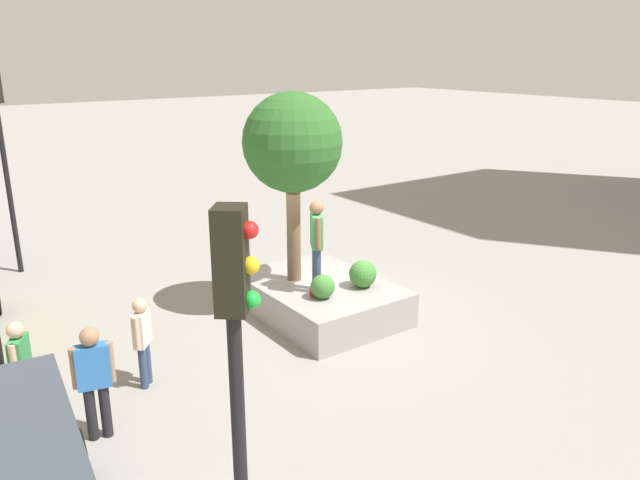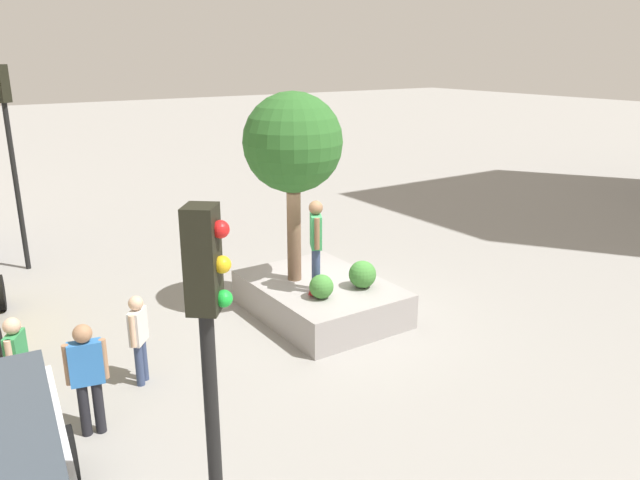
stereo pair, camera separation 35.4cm
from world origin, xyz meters
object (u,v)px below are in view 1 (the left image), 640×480
(plaza_tree, at_px, (293,145))
(bystander_watching, at_px, (142,336))
(skateboard, at_px, (317,288))
(skateboarder, at_px, (317,238))
(traffic_light_corner, at_px, (0,136))
(traffic_light_median, at_px, (237,361))
(passerby_with_bag, at_px, (94,375))
(planter_ledge, at_px, (320,298))
(pedestrian_crossing, at_px, (21,365))

(plaza_tree, distance_m, bystander_watching, 4.56)
(bystander_watching, bearing_deg, skateboard, -84.67)
(skateboarder, height_order, traffic_light_corner, traffic_light_corner)
(plaza_tree, bearing_deg, skateboard, -178.57)
(traffic_light_median, distance_m, passerby_with_bag, 4.26)
(traffic_light_corner, distance_m, passerby_with_bag, 8.34)
(skateboarder, relative_size, traffic_light_median, 0.43)
(planter_ledge, relative_size, traffic_light_median, 0.80)
(planter_ledge, relative_size, skateboarder, 1.88)
(skateboarder, relative_size, traffic_light_corner, 0.35)
(traffic_light_corner, bearing_deg, skateboard, -147.77)
(bystander_watching, xyz_separation_m, passerby_with_bag, (-0.99, 1.03, 0.09))
(skateboarder, distance_m, bystander_watching, 3.73)
(passerby_with_bag, bearing_deg, traffic_light_corner, -3.09)
(traffic_light_corner, relative_size, traffic_light_median, 1.20)
(skateboarder, relative_size, passerby_with_bag, 1.04)
(planter_ledge, height_order, pedestrian_crossing, pedestrian_crossing)
(plaza_tree, xyz_separation_m, skateboarder, (-0.77, -0.02, -1.69))
(plaza_tree, relative_size, traffic_light_corner, 0.77)
(traffic_light_corner, xyz_separation_m, pedestrian_crossing, (-6.98, 1.17, -2.40))
(planter_ledge, xyz_separation_m, plaza_tree, (0.44, 0.33, 3.11))
(plaza_tree, xyz_separation_m, passerby_with_bag, (-2.10, 4.61, -2.49))
(skateboard, xyz_separation_m, traffic_light_corner, (6.67, 4.20, 2.57))
(plaza_tree, distance_m, passerby_with_bag, 5.65)
(skateboarder, height_order, traffic_light_median, traffic_light_median)
(plaza_tree, bearing_deg, bystander_watching, 107.13)
(planter_ledge, distance_m, traffic_light_corner, 8.33)
(bystander_watching, xyz_separation_m, pedestrian_crossing, (0.02, 1.76, 0.04))
(traffic_light_median, relative_size, passerby_with_bag, 2.44)
(planter_ledge, relative_size, skateboard, 4.34)
(planter_ledge, height_order, plaza_tree, plaza_tree)
(planter_ledge, distance_m, plaza_tree, 3.16)
(plaza_tree, bearing_deg, traffic_light_median, 143.46)
(skateboarder, relative_size, pedestrian_crossing, 1.10)
(skateboard, height_order, traffic_light_median, traffic_light_median)
(pedestrian_crossing, bearing_deg, bystander_watching, -90.62)
(traffic_light_corner, bearing_deg, skateboarder, -147.77)
(plaza_tree, height_order, skateboarder, plaza_tree)
(planter_ledge, bearing_deg, skateboarder, 136.17)
(planter_ledge, bearing_deg, traffic_light_corner, 35.46)
(bystander_watching, distance_m, passerby_with_bag, 1.43)
(traffic_light_median, bearing_deg, plaza_tree, -36.54)
(planter_ledge, relative_size, passerby_with_bag, 1.95)
(traffic_light_median, xyz_separation_m, passerby_with_bag, (3.84, 0.22, -1.84))
(plaza_tree, relative_size, pedestrian_crossing, 2.40)
(traffic_light_median, bearing_deg, traffic_light_corner, -1.05)
(skateboarder, bearing_deg, traffic_light_corner, 32.23)
(skateboarder, height_order, bystander_watching, skateboarder)
(pedestrian_crossing, bearing_deg, traffic_light_corner, -9.48)
(planter_ledge, height_order, traffic_light_median, traffic_light_median)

